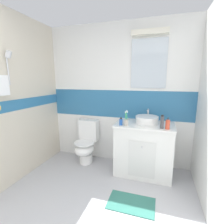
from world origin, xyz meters
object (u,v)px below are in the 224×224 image
at_px(toothbrush_cup, 126,122).
at_px(toilet, 86,143).
at_px(shampoo_bottle_tall, 162,122).
at_px(perfume_flask_small, 121,122).
at_px(sink_basin, 147,119).
at_px(soap_dispenser, 168,124).

bearing_deg(toothbrush_cup, toilet, 163.34).
bearing_deg(shampoo_bottle_tall, perfume_flask_small, -178.93).
height_order(toilet, perfume_flask_small, perfume_flask_small).
height_order(sink_basin, toilet, sink_basin).
bearing_deg(toothbrush_cup, sink_basin, 39.17).
distance_m(sink_basin, perfume_flask_small, 0.44).
height_order(sink_basin, toothbrush_cup, toothbrush_cup).
distance_m(toothbrush_cup, shampoo_bottle_tall, 0.52).
bearing_deg(sink_basin, shampoo_bottle_tall, -44.73).
relative_size(toilet, soap_dispenser, 4.64).
xyz_separation_m(soap_dispenser, perfume_flask_small, (-0.68, -0.00, -0.01)).
relative_size(toothbrush_cup, soap_dispenser, 1.35).
height_order(toilet, toothbrush_cup, toothbrush_cup).
height_order(sink_basin, soap_dispenser, sink_basin).
bearing_deg(sink_basin, toilet, 179.86).
height_order(soap_dispenser, perfume_flask_small, soap_dispenser).
relative_size(toothbrush_cup, shampoo_bottle_tall, 1.18).
bearing_deg(shampoo_bottle_tall, toothbrush_cup, -179.18).
xyz_separation_m(toilet, shampoo_bottle_tall, (1.32, -0.23, 0.57)).
distance_m(toilet, toothbrush_cup, 1.00).
relative_size(sink_basin, perfume_flask_small, 3.42).
bearing_deg(sink_basin, perfume_flask_small, -147.00).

